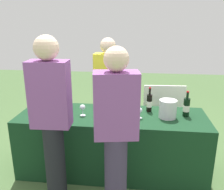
{
  "coord_description": "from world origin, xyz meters",
  "views": [
    {
      "loc": [
        0.31,
        -2.7,
        1.85
      ],
      "look_at": [
        0.0,
        0.0,
        1.0
      ],
      "focal_mm": 38.95,
      "sensor_mm": 36.0,
      "label": 1
    }
  ],
  "objects_px": {
    "guest_0": "(52,116)",
    "wine_glass_4": "(140,111)",
    "wine_glass_3": "(131,112)",
    "server_pouring": "(108,89)",
    "wine_bottle_1": "(69,99)",
    "wine_bottle_3": "(186,107)",
    "wine_glass_0": "(54,108)",
    "ice_bucket": "(168,109)",
    "wine_bottle_2": "(149,103)",
    "wine_bottle_0": "(43,100)",
    "wine_glass_1": "(83,108)",
    "menu_board": "(163,114)",
    "guest_1": "(116,129)",
    "wine_glass_2": "(98,109)"
  },
  "relations": [
    {
      "from": "ice_bucket",
      "to": "wine_glass_0",
      "type": "bearing_deg",
      "value": -176.42
    },
    {
      "from": "wine_bottle_0",
      "to": "wine_glass_4",
      "type": "distance_m",
      "value": 1.22
    },
    {
      "from": "wine_bottle_2",
      "to": "wine_bottle_3",
      "type": "relative_size",
      "value": 1.01
    },
    {
      "from": "ice_bucket",
      "to": "wine_bottle_1",
      "type": "bearing_deg",
      "value": 171.75
    },
    {
      "from": "wine_bottle_3",
      "to": "wine_glass_2",
      "type": "height_order",
      "value": "wine_bottle_3"
    },
    {
      "from": "wine_glass_1",
      "to": "menu_board",
      "type": "height_order",
      "value": "menu_board"
    },
    {
      "from": "guest_0",
      "to": "wine_glass_0",
      "type": "bearing_deg",
      "value": 105.65
    },
    {
      "from": "wine_glass_3",
      "to": "wine_bottle_2",
      "type": "bearing_deg",
      "value": 54.8
    },
    {
      "from": "wine_glass_4",
      "to": "server_pouring",
      "type": "distance_m",
      "value": 0.85
    },
    {
      "from": "wine_bottle_1",
      "to": "wine_bottle_3",
      "type": "distance_m",
      "value": 1.45
    },
    {
      "from": "wine_bottle_2",
      "to": "wine_bottle_3",
      "type": "distance_m",
      "value": 0.44
    },
    {
      "from": "wine_glass_3",
      "to": "ice_bucket",
      "type": "distance_m",
      "value": 0.45
    },
    {
      "from": "wine_glass_3",
      "to": "server_pouring",
      "type": "relative_size",
      "value": 0.09
    },
    {
      "from": "wine_bottle_0",
      "to": "wine_glass_1",
      "type": "relative_size",
      "value": 2.32
    },
    {
      "from": "wine_bottle_0",
      "to": "wine_bottle_3",
      "type": "bearing_deg",
      "value": -0.97
    },
    {
      "from": "wine_glass_3",
      "to": "menu_board",
      "type": "bearing_deg",
      "value": 64.87
    },
    {
      "from": "guest_0",
      "to": "menu_board",
      "type": "distance_m",
      "value": 1.98
    },
    {
      "from": "menu_board",
      "to": "wine_bottle_1",
      "type": "bearing_deg",
      "value": -153.88
    },
    {
      "from": "wine_bottle_0",
      "to": "guest_1",
      "type": "height_order",
      "value": "guest_1"
    },
    {
      "from": "wine_bottle_2",
      "to": "wine_glass_3",
      "type": "height_order",
      "value": "wine_bottle_2"
    },
    {
      "from": "wine_bottle_2",
      "to": "wine_glass_4",
      "type": "height_order",
      "value": "wine_bottle_2"
    },
    {
      "from": "wine_glass_4",
      "to": "ice_bucket",
      "type": "xyz_separation_m",
      "value": [
        0.32,
        0.06,
        0.01
      ]
    },
    {
      "from": "guest_0",
      "to": "guest_1",
      "type": "bearing_deg",
      "value": -9.35
    },
    {
      "from": "wine_bottle_2",
      "to": "wine_glass_3",
      "type": "bearing_deg",
      "value": -125.2
    },
    {
      "from": "wine_glass_4",
      "to": "menu_board",
      "type": "xyz_separation_m",
      "value": [
        0.37,
        0.94,
        -0.39
      ]
    },
    {
      "from": "guest_0",
      "to": "wine_glass_4",
      "type": "bearing_deg",
      "value": 29.61
    },
    {
      "from": "wine_glass_1",
      "to": "guest_1",
      "type": "xyz_separation_m",
      "value": [
        0.46,
        -0.61,
        0.04
      ]
    },
    {
      "from": "wine_glass_2",
      "to": "menu_board",
      "type": "bearing_deg",
      "value": 48.2
    },
    {
      "from": "wine_glass_0",
      "to": "wine_glass_2",
      "type": "xyz_separation_m",
      "value": [
        0.54,
        0.01,
        0.0
      ]
    },
    {
      "from": "server_pouring",
      "to": "wine_glass_3",
      "type": "bearing_deg",
      "value": 118.04
    },
    {
      "from": "guest_1",
      "to": "wine_bottle_0",
      "type": "bearing_deg",
      "value": 133.21
    },
    {
      "from": "wine_bottle_2",
      "to": "wine_glass_2",
      "type": "height_order",
      "value": "wine_bottle_2"
    },
    {
      "from": "wine_bottle_2",
      "to": "server_pouring",
      "type": "distance_m",
      "value": 0.75
    },
    {
      "from": "wine_bottle_0",
      "to": "wine_glass_1",
      "type": "height_order",
      "value": "wine_bottle_0"
    },
    {
      "from": "wine_glass_1",
      "to": "guest_1",
      "type": "distance_m",
      "value": 0.77
    },
    {
      "from": "wine_bottle_3",
      "to": "guest_1",
      "type": "xyz_separation_m",
      "value": [
        -0.76,
        -0.74,
        0.02
      ]
    },
    {
      "from": "wine_bottle_1",
      "to": "guest_1",
      "type": "height_order",
      "value": "guest_1"
    },
    {
      "from": "wine_bottle_3",
      "to": "menu_board",
      "type": "relative_size",
      "value": 0.34
    },
    {
      "from": "wine_bottle_3",
      "to": "server_pouring",
      "type": "height_order",
      "value": "server_pouring"
    },
    {
      "from": "wine_bottle_2",
      "to": "wine_glass_1",
      "type": "distance_m",
      "value": 0.82
    },
    {
      "from": "ice_bucket",
      "to": "wine_glass_1",
      "type": "bearing_deg",
      "value": -176.9
    },
    {
      "from": "wine_bottle_1",
      "to": "wine_glass_1",
      "type": "bearing_deg",
      "value": -45.75
    },
    {
      "from": "server_pouring",
      "to": "wine_glass_4",
      "type": "bearing_deg",
      "value": 126.28
    },
    {
      "from": "wine_bottle_1",
      "to": "guest_1",
      "type": "distance_m",
      "value": 1.09
    },
    {
      "from": "wine_bottle_1",
      "to": "wine_glass_0",
      "type": "relative_size",
      "value": 2.63
    },
    {
      "from": "wine_glass_4",
      "to": "server_pouring",
      "type": "xyz_separation_m",
      "value": [
        -0.46,
        0.72,
        0.04
      ]
    },
    {
      "from": "wine_glass_1",
      "to": "wine_glass_2",
      "type": "xyz_separation_m",
      "value": [
        0.19,
        -0.02,
        -0.0
      ]
    },
    {
      "from": "server_pouring",
      "to": "guest_1",
      "type": "height_order",
      "value": "guest_1"
    },
    {
      "from": "wine_bottle_2",
      "to": "server_pouring",
      "type": "bearing_deg",
      "value": 139.98
    },
    {
      "from": "wine_glass_2",
      "to": "wine_glass_4",
      "type": "relative_size",
      "value": 1.01
    }
  ]
}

